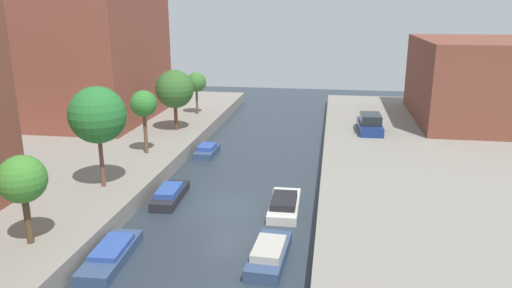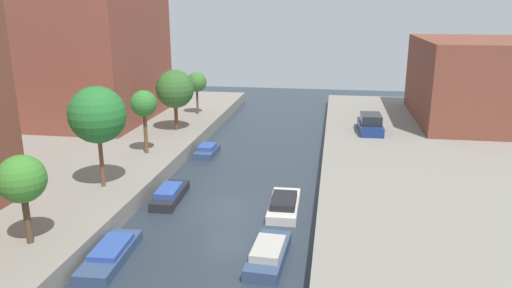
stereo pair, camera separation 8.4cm
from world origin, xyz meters
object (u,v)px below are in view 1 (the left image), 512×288
at_px(moored_boat_left_2, 111,254).
at_px(moored_boat_left_3, 170,194).
at_px(street_tree_5, 196,82).
at_px(low_block_right, 475,80).
at_px(moored_boat_right_2, 269,254).
at_px(moored_boat_right_3, 284,204).
at_px(street_tree_4, 175,89).
at_px(street_tree_1, 22,180).
at_px(street_tree_3, 144,104).
at_px(parked_car, 370,124).
at_px(apartment_tower_far, 88,10).
at_px(street_tree_2, 97,115).
at_px(moored_boat_left_4, 207,151).

bearing_deg(moored_boat_left_2, moored_boat_left_3, 87.48).
bearing_deg(street_tree_5, low_block_right, 2.83).
bearing_deg(moored_boat_right_2, moored_boat_right_3, 89.13).
height_order(low_block_right, street_tree_4, low_block_right).
distance_m(street_tree_1, street_tree_5, 26.95).
distance_m(street_tree_3, moored_boat_left_3, 8.01).
distance_m(street_tree_4, parked_car, 16.39).
height_order(apartment_tower_far, moored_boat_left_2, apartment_tower_far).
distance_m(street_tree_2, street_tree_3, 6.73).
relative_size(street_tree_1, parked_car, 0.90).
relative_size(apartment_tower_far, street_tree_3, 4.34).
height_order(street_tree_1, street_tree_2, street_tree_2).
bearing_deg(parked_car, street_tree_5, 164.28).
bearing_deg(street_tree_5, street_tree_3, -90.00).
height_order(low_block_right, street_tree_3, low_block_right).
height_order(apartment_tower_far, moored_boat_left_3, apartment_tower_far).
relative_size(street_tree_4, moored_boat_left_3, 1.24).
height_order(street_tree_3, street_tree_5, street_tree_3).
bearing_deg(parked_car, street_tree_3, -151.58).
xyz_separation_m(apartment_tower_far, street_tree_4, (8.63, -3.21, -6.28)).
height_order(street_tree_2, street_tree_4, street_tree_2).
xyz_separation_m(street_tree_4, moored_boat_right_2, (10.38, -18.70, -4.07)).
relative_size(street_tree_5, moored_boat_right_2, 0.97).
distance_m(street_tree_1, moored_boat_right_2, 11.12).
bearing_deg(moored_boat_left_3, street_tree_2, -166.27).
height_order(street_tree_2, parked_car, street_tree_2).
xyz_separation_m(moored_boat_left_2, moored_boat_right_2, (7.04, 1.04, 0.07)).
height_order(street_tree_5, moored_boat_left_4, street_tree_5).
height_order(street_tree_1, street_tree_5, street_tree_1).
bearing_deg(parked_car, moored_boat_left_4, -157.28).
distance_m(moored_boat_left_3, moored_boat_right_2, 9.13).
bearing_deg(moored_boat_left_2, street_tree_3, 104.39).
height_order(parked_car, moored_boat_right_3, parked_car).
relative_size(street_tree_1, street_tree_3, 0.90).
distance_m(street_tree_4, street_tree_5, 6.47).
height_order(street_tree_5, moored_boat_right_2, street_tree_5).
distance_m(apartment_tower_far, moored_boat_right_2, 30.80).
relative_size(street_tree_2, street_tree_3, 1.30).
distance_m(moored_boat_right_2, moored_boat_right_3, 5.79).
distance_m(street_tree_3, street_tree_5, 13.19).
relative_size(street_tree_1, moored_boat_left_2, 0.89).
bearing_deg(low_block_right, moored_boat_right_2, -119.59).
relative_size(low_block_right, moored_boat_right_3, 3.31).
bearing_deg(moored_boat_left_4, street_tree_5, 109.71).
bearing_deg(street_tree_5, street_tree_1, -90.00).
xyz_separation_m(moored_boat_left_3, moored_boat_right_2, (6.72, -6.18, 0.02)).
bearing_deg(moored_boat_left_3, low_block_right, 42.98).
bearing_deg(street_tree_2, moored_boat_right_2, -26.99).
bearing_deg(street_tree_5, moored_boat_left_3, -79.09).
height_order(street_tree_2, moored_boat_right_3, street_tree_2).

